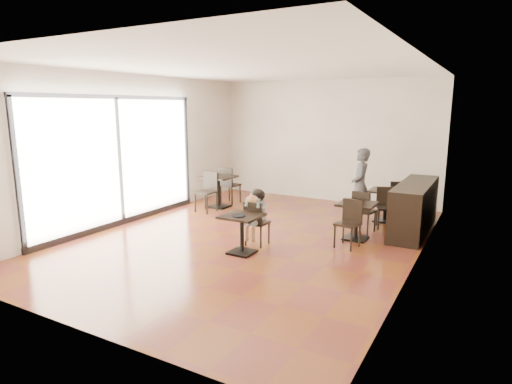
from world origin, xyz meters
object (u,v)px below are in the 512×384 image
Objects in this scene: child_chair at (257,223)px; child at (257,217)px; child_table at (242,234)px; chair_mid_b at (348,224)px; chair_back_b at (386,208)px; chair_left_b at (206,192)px; chair_back_a at (397,199)px; cafe_table_back at (385,206)px; chair_left_a at (230,185)px; chair_mid_a at (364,211)px; adult_patron at (360,185)px; cafe_table_left at (219,192)px; cafe_table_mid at (356,221)px.

child reaches higher than child_chair.
child is (0.00, 0.55, 0.18)m from child_table.
chair_mid_b is 1.01× the size of chair_back_b.
child_chair is 0.86× the size of chair_left_b.
chair_back_a is at bearing 27.77° from chair_left_b.
cafe_table_back is 3.98m from chair_left_a.
child_table is 3.15m from chair_left_b.
child_chair is at bearing -148.45° from chair_back_b.
chair_mid_a is 1.01× the size of chair_back_a.
chair_back_a is at bearing -118.51° from child_chair.
child is 3.54m from chair_left_a.
chair_left_a is at bearing 154.47° from chair_back_b.
chair_mid_a is at bearing 170.76° from chair_left_a.
chair_back_a is at bearing 93.14° from chair_mid_b.
cafe_table_back is at bearing 95.17° from chair_mid_b.
child_chair is 0.51× the size of adult_patron.
chair_left_a is at bearing -178.35° from cafe_table_back.
chair_back_b is (0.33, 0.50, -0.00)m from chair_mid_a.
cafe_table_left is 0.93× the size of chair_back_b.
child_table is 3.54m from cafe_table_left.
adult_patron is 1.41m from cafe_table_mid.
child is at bearing -30.04° from chair_left_b.
child_table is at bearing 90.00° from child_chair.
child is 1.22× the size of chair_back_a.
child_chair is 1.16× the size of cafe_table_mid.
child_table is 0.58m from child.
chair_mid_a is at bearing 90.00° from cafe_table_mid.
cafe_table_back is (1.68, 2.80, -0.06)m from child_chair.
cafe_table_left is at bearing 130.54° from child_table.
child_table is at bearing 67.07° from chair_mid_a.
chair_mid_b is at bearing -156.36° from child_chair.
chair_back_a is (1.82, 3.35, 0.01)m from child_chair.
cafe_table_mid is at bearing 61.84° from chair_back_a.
adult_patron is 0.78m from chair_back_b.
adult_patron reaches higher than chair_mid_b.
cafe_table_left is at bearing 162.09° from chair_back_b.
child_table is 0.42× the size of adult_patron.
child_table is 0.97× the size of cafe_table_back.
chair_back_a and chair_back_b have the same top height.
chair_mid_a is at bearing 2.81° from adult_patron.
chair_back_a is at bearing 123.73° from adult_patron.
child_chair is 0.86× the size of chair_left_a.
adult_patron is at bearing 19.30° from chair_left_b.
chair_left_b is 1.12× the size of chair_back_a.
adult_patron is 1.13m from chair_back_a.
chair_mid_b is (0.00, -1.10, 0.00)m from chair_mid_a.
child_chair is at bearing -42.93° from cafe_table_left.
child is at bearing 59.61° from chair_mid_a.
chair_left_b is at bearing 94.61° from chair_left_a.
child reaches higher than cafe_table_back.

